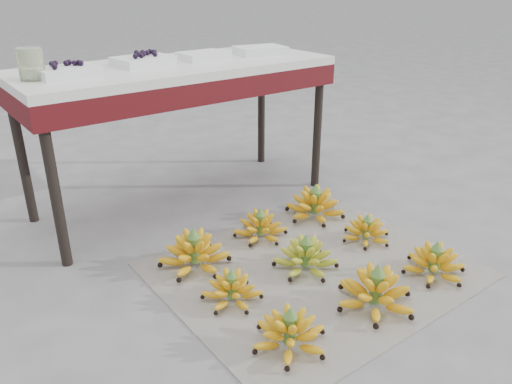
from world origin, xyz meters
TOP-DOWN VIEW (x-y plane):
  - ground at (0.00, 0.00)m, footprint 60.00×60.00m
  - newspaper_mat at (0.08, -0.01)m, footprint 1.26×1.06m
  - bunch_front_left at (-0.32, -0.32)m, footprint 0.32×0.32m
  - bunch_front_center at (0.08, -0.34)m, footprint 0.39×0.39m
  - bunch_front_right at (0.45, -0.35)m, footprint 0.30×0.30m
  - bunch_mid_left at (-0.33, 0.02)m, footprint 0.24×0.24m
  - bunch_mid_center at (0.05, 0.02)m, footprint 0.30×0.30m
  - bunch_mid_right at (0.45, 0.03)m, footprint 0.30×0.30m
  - bunch_back_left at (-0.32, 0.32)m, footprint 0.39×0.39m
  - bunch_back_center at (0.07, 0.36)m, footprint 0.29×0.29m
  - bunch_back_right at (0.43, 0.36)m, footprint 0.41×0.41m
  - vendor_table at (-0.01, 0.95)m, footprint 1.60×0.64m
  - tray_far_left at (-0.56, 0.92)m, footprint 0.27×0.20m
  - tray_left at (-0.17, 0.99)m, footprint 0.29×0.23m
  - tray_right at (0.16, 0.96)m, footprint 0.25×0.18m
  - tray_far_right at (0.51, 0.93)m, footprint 0.29×0.23m
  - glass_jar at (-0.70, 0.93)m, footprint 0.12×0.12m

SIDE VIEW (x-z plane):
  - ground at x=0.00m, z-range 0.00..0.00m
  - newspaper_mat at x=0.08m, z-range 0.00..0.01m
  - bunch_mid_right at x=0.45m, z-range -0.02..0.12m
  - bunch_mid_left at x=-0.33m, z-range -0.02..0.13m
  - bunch_back_center at x=0.07m, z-range -0.02..0.14m
  - bunch_front_right at x=0.45m, z-range -0.02..0.14m
  - bunch_front_left at x=-0.32m, z-range -0.02..0.14m
  - bunch_mid_center at x=0.05m, z-range -0.02..0.15m
  - bunch_front_center at x=0.08m, z-range -0.02..0.16m
  - bunch_back_right at x=0.43m, z-range -0.02..0.16m
  - bunch_back_left at x=-0.32m, z-range -0.02..0.16m
  - vendor_table at x=-0.01m, z-range 0.30..1.06m
  - tray_right at x=0.16m, z-range 0.77..0.81m
  - tray_far_right at x=0.51m, z-range 0.77..0.81m
  - tray_far_left at x=-0.56m, z-range 0.76..0.82m
  - tray_left at x=-0.17m, z-range 0.76..0.83m
  - glass_jar at x=-0.70m, z-range 0.77..0.90m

